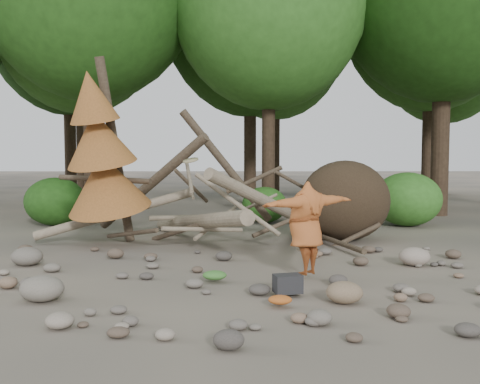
{
  "coord_description": "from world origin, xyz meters",
  "views": [
    {
      "loc": [
        -0.04,
        -8.75,
        2.12
      ],
      "look_at": [
        0.01,
        1.5,
        1.4
      ],
      "focal_mm": 40.0,
      "sensor_mm": 36.0,
      "label": 1
    }
  ],
  "objects": [
    {
      "name": "boulder_front_right",
      "position": [
        1.48,
        -1.27,
        0.16
      ],
      "size": [
        0.53,
        0.47,
        0.32
      ],
      "primitive_type": "ellipsoid",
      "color": "#7F684F",
      "rests_on": "ground"
    },
    {
      "name": "boulder_mid_right",
      "position": [
        3.34,
        1.31,
        0.18
      ],
      "size": [
        0.59,
        0.53,
        0.35
      ],
      "primitive_type": "ellipsoid",
      "color": "gray",
      "rests_on": "ground"
    },
    {
      "name": "boulder_front_left",
      "position": [
        -2.86,
        -1.15,
        0.19
      ],
      "size": [
        0.63,
        0.56,
        0.38
      ],
      "primitive_type": "ellipsoid",
      "color": "slate",
      "rests_on": "ground"
    },
    {
      "name": "cloth_orange",
      "position": [
        0.55,
        -1.48,
        0.06
      ],
      "size": [
        0.33,
        0.27,
        0.12
      ],
      "primitive_type": "ellipsoid",
      "color": "#AA511D",
      "rests_on": "ground"
    },
    {
      "name": "bush_right",
      "position": [
        5.0,
        7.0,
        0.8
      ],
      "size": [
        2.0,
        2.0,
        1.6
      ],
      "primitive_type": "ellipsoid",
      "color": "#357424",
      "rests_on": "ground"
    },
    {
      "name": "frisbee_thrower",
      "position": [
        1.13,
        0.26,
        0.88
      ],
      "size": [
        3.09,
        1.54,
        2.01
      ],
      "color": "#A65325",
      "rests_on": "ground"
    },
    {
      "name": "ground",
      "position": [
        0.0,
        0.0,
        0.0
      ],
      "size": [
        120.0,
        120.0,
        0.0
      ],
      "primitive_type": "plane",
      "color": "#514C44",
      "rests_on": "ground"
    },
    {
      "name": "bush_left",
      "position": [
        -5.5,
        7.2,
        0.72
      ],
      "size": [
        1.8,
        1.8,
        1.44
      ],
      "primitive_type": "ellipsoid",
      "color": "#204D14",
      "rests_on": "ground"
    },
    {
      "name": "deadfall_pile",
      "position": [
        2.02,
        4.24,
        0.95
      ],
      "size": [
        8.55,
        5.24,
        3.3
      ],
      "color": "#332619",
      "rests_on": "ground"
    },
    {
      "name": "dead_conifer",
      "position": [
        -3.12,
        3.37,
        2.11
      ],
      "size": [
        2.06,
        2.16,
        4.35
      ],
      "color": "#4C3F30",
      "rests_on": "ground"
    },
    {
      "name": "cloth_green",
      "position": [
        -0.42,
        -0.03,
        0.08
      ],
      "size": [
        0.4,
        0.33,
        0.15
      ],
      "primitive_type": "ellipsoid",
      "color": "#3A702C",
      "rests_on": "ground"
    },
    {
      "name": "boulder_mid_left",
      "position": [
        -4.07,
        1.36,
        0.18
      ],
      "size": [
        0.59,
        0.53,
        0.36
      ],
      "primitive_type": "ellipsoid",
      "color": "#696258",
      "rests_on": "ground"
    },
    {
      "name": "bush_mid",
      "position": [
        0.8,
        7.8,
        0.56
      ],
      "size": [
        1.4,
        1.4,
        1.12
      ],
      "primitive_type": "ellipsoid",
      "color": "#2A621C",
      "rests_on": "ground"
    },
    {
      "name": "backpack",
      "position": [
        0.71,
        -0.9,
        0.14
      ],
      "size": [
        0.46,
        0.36,
        0.27
      ],
      "primitive_type": "cube",
      "rotation": [
        0.0,
        0.0,
        0.23
      ],
      "color": "black",
      "rests_on": "ground"
    }
  ]
}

